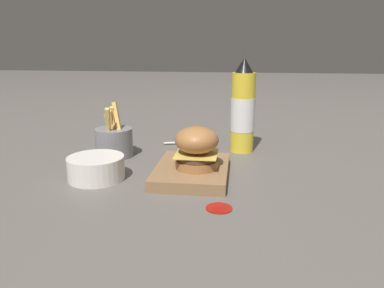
% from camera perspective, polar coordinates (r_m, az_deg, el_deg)
% --- Properties ---
extents(ground_plane, '(6.00, 6.00, 0.00)m').
position_cam_1_polar(ground_plane, '(0.88, 1.10, -4.00)').
color(ground_plane, '#5B5651').
extents(serving_board, '(0.22, 0.16, 0.02)m').
position_cam_1_polar(serving_board, '(0.83, 0.00, -4.12)').
color(serving_board, olive).
rests_on(serving_board, ground_plane).
extents(burger, '(0.09, 0.09, 0.09)m').
position_cam_1_polar(burger, '(0.81, 1.06, -0.49)').
color(burger, '#9E6638').
rests_on(burger, serving_board).
extents(ketchup_bottle, '(0.06, 0.06, 0.25)m').
position_cam_1_polar(ketchup_bottle, '(1.01, 7.74, 5.13)').
color(ketchup_bottle, yellow).
rests_on(ketchup_bottle, ground_plane).
extents(fries_basket, '(0.10, 0.10, 0.14)m').
position_cam_1_polar(fries_basket, '(0.99, -11.79, 0.43)').
color(fries_basket, slate).
rests_on(fries_basket, ground_plane).
extents(side_bowl, '(0.12, 0.12, 0.05)m').
position_cam_1_polar(side_bowl, '(0.84, -14.40, -3.44)').
color(side_bowl, silver).
rests_on(side_bowl, ground_plane).
extents(spoon, '(0.07, 0.15, 0.01)m').
position_cam_1_polar(spoon, '(1.11, 1.11, 0.42)').
color(spoon, silver).
rests_on(spoon, ground_plane).
extents(ketchup_puddle, '(0.05, 0.05, 0.00)m').
position_cam_1_polar(ketchup_puddle, '(0.68, 4.14, -9.65)').
color(ketchup_puddle, '#9E140F').
rests_on(ketchup_puddle, ground_plane).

